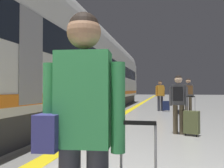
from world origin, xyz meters
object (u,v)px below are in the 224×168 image
object	(u,v)px
passenger_far	(160,93)
suitcase_far	(166,106)
traveller_foreground	(81,124)
passenger_near	(178,99)
passenger_mid	(188,93)
high_speed_train	(64,60)
suitcase_near	(192,122)
duffel_bag_mid	(182,112)

from	to	relation	value
passenger_far	suitcase_far	world-z (taller)	passenger_far
traveller_foreground	passenger_near	bearing A→B (deg)	80.44
traveller_foreground	passenger_mid	world-z (taller)	passenger_mid
high_speed_train	suitcase_far	size ratio (longest dim) A/B	55.77
suitcase_near	suitcase_far	size ratio (longest dim) A/B	1.81
suitcase_near	duffel_bag_mid	bearing A→B (deg)	88.87
high_speed_train	passenger_far	size ratio (longest dim) A/B	18.54
high_speed_train	passenger_mid	xyz separation A→B (m)	(5.35, 2.44, -1.46)
suitcase_near	passenger_far	distance (m)	7.38
suitcase_near	passenger_mid	distance (m)	5.44
suitcase_far	duffel_bag_mid	bearing A→B (deg)	-69.61
passenger_near	traveller_foreground	bearing A→B (deg)	-99.56
high_speed_train	suitcase_near	world-z (taller)	high_speed_train
passenger_near	duffel_bag_mid	xyz separation A→B (m)	(0.43, 5.02, -0.80)
passenger_mid	passenger_far	world-z (taller)	passenger_mid
suitcase_near	suitcase_far	distance (m)	7.14
duffel_bag_mid	suitcase_far	world-z (taller)	suitcase_far
high_speed_train	suitcase_near	xyz separation A→B (m)	(4.92, -2.94, -2.15)
passenger_near	duffel_bag_mid	world-z (taller)	passenger_near
traveller_foreground	passenger_mid	distance (m)	10.61
traveller_foreground	passenger_mid	xyz separation A→B (m)	(1.64, 10.48, 0.05)
suitcase_near	passenger_far	bearing A→B (deg)	97.36
passenger_mid	high_speed_train	bearing A→B (deg)	-155.51
passenger_mid	duffel_bag_mid	bearing A→B (deg)	-147.45
duffel_bag_mid	passenger_far	xyz separation A→B (m)	(-1.04, 2.12, 0.86)
suitcase_far	high_speed_train	bearing A→B (deg)	-135.86
high_speed_train	suitcase_far	world-z (taller)	high_speed_train
suitcase_near	passenger_far	size ratio (longest dim) A/B	0.60
passenger_near	suitcase_far	distance (m)	7.00
passenger_near	suitcase_near	size ratio (longest dim) A/B	1.54
high_speed_train	traveller_foreground	xyz separation A→B (m)	(3.71, -8.05, -1.52)
passenger_far	duffel_bag_mid	bearing A→B (deg)	-63.76
passenger_far	passenger_near	bearing A→B (deg)	-85.06
duffel_bag_mid	suitcase_far	distance (m)	2.08
traveller_foreground	high_speed_train	bearing A→B (deg)	114.76
duffel_bag_mid	traveller_foreground	bearing A→B (deg)	-97.27
passenger_near	suitcase_far	xyz separation A→B (m)	(-0.30, 6.96, -0.64)
passenger_near	suitcase_near	xyz separation A→B (m)	(0.32, -0.15, -0.60)
duffel_bag_mid	passenger_far	distance (m)	2.51
duffel_bag_mid	passenger_far	size ratio (longest dim) A/B	0.25
suitcase_near	passenger_far	xyz separation A→B (m)	(-0.94, 7.29, 0.65)
suitcase_near	duffel_bag_mid	world-z (taller)	suitcase_near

